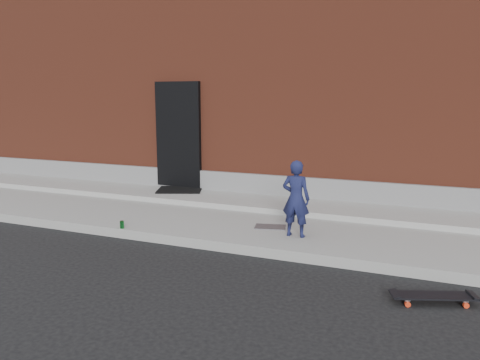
% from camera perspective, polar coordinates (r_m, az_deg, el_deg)
% --- Properties ---
extents(ground, '(80.00, 80.00, 0.00)m').
position_cam_1_polar(ground, '(6.73, -0.39, -9.03)').
color(ground, black).
rests_on(ground, ground).
extents(sidewalk, '(20.00, 3.00, 0.15)m').
position_cam_1_polar(sidewalk, '(8.05, 3.75, -5.26)').
color(sidewalk, gray).
rests_on(sidewalk, ground).
extents(apron, '(20.00, 1.20, 0.10)m').
position_cam_1_polar(apron, '(8.86, 5.62, -3.03)').
color(apron, gray).
rests_on(apron, sidewalk).
extents(building, '(20.00, 8.10, 5.00)m').
position_cam_1_polar(building, '(13.10, 11.73, 11.20)').
color(building, maroon).
rests_on(building, ground).
extents(child, '(0.43, 0.29, 1.15)m').
position_cam_1_polar(child, '(6.96, 6.83, -2.27)').
color(child, '#161A3E').
rests_on(child, sidewalk).
extents(skateboard, '(0.91, 0.51, 0.10)m').
position_cam_1_polar(skateboard, '(5.61, 22.54, -12.97)').
color(skateboard, red).
rests_on(skateboard, ground).
extents(soda_can, '(0.09, 0.09, 0.12)m').
position_cam_1_polar(soda_can, '(7.67, -14.19, -5.30)').
color(soda_can, '#17772B').
rests_on(soda_can, sidewalk).
extents(doormat, '(1.12, 1.02, 0.03)m').
position_cam_1_polar(doormat, '(9.99, -7.36, -1.19)').
color(doormat, black).
rests_on(doormat, apron).
extents(utility_plate, '(0.54, 0.41, 0.01)m').
position_cam_1_polar(utility_plate, '(7.52, 3.71, -5.73)').
color(utility_plate, '#5E5D63').
rests_on(utility_plate, sidewalk).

